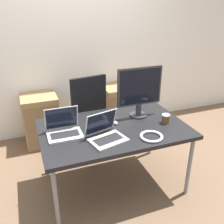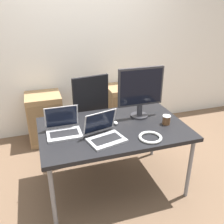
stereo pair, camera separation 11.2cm
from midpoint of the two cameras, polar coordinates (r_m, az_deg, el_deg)
ground_plane at (r=2.96m, az=1.41°, el=-16.11°), size 14.00×14.00×0.00m
wall_back at (r=3.75m, az=-6.18°, el=14.78°), size 10.00×0.05×2.60m
desk at (r=2.57m, az=1.57°, el=-4.43°), size 1.49×0.94×0.73m
office_chair at (r=3.30m, az=-4.89°, el=-2.53°), size 0.56×0.59×1.12m
cabinet_left at (r=3.71m, az=-14.20°, el=-1.35°), size 0.48×0.47×0.71m
cabinet_right at (r=3.93m, az=3.19°, el=0.93°), size 0.48×0.47×0.71m
laptop_left at (r=2.32m, az=-0.41°, el=-4.98°), size 0.38×0.37×0.24m
laptop_right at (r=2.45m, az=-9.78°, el=-3.66°), size 0.33×0.28×0.25m
monitor at (r=2.68m, az=7.74°, el=4.79°), size 0.50×0.19×0.56m
mouse at (r=2.60m, az=2.07°, el=-2.52°), size 0.04×0.06×0.03m
coffee_cup_white at (r=2.48m, az=-2.23°, el=-3.05°), size 0.08×0.08×0.10m
coffee_cup_brown at (r=2.66m, az=13.50°, el=-1.77°), size 0.08×0.08×0.10m
cable_coil at (r=2.38m, az=10.09°, el=-5.74°), size 0.22×0.22×0.03m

